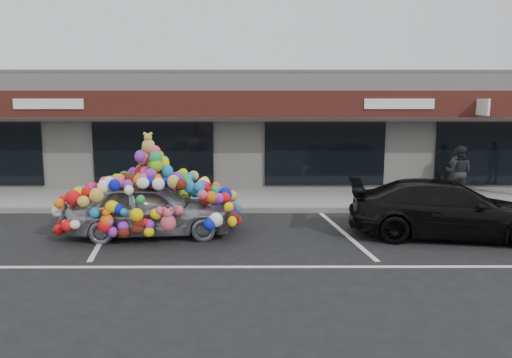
{
  "coord_description": "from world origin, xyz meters",
  "views": [
    {
      "loc": [
        0.54,
        -11.92,
        3.39
      ],
      "look_at": [
        0.58,
        1.4,
        1.19
      ],
      "focal_mm": 35.0,
      "sensor_mm": 36.0,
      "label": 1
    }
  ],
  "objects_px": {
    "toy_car": "(151,202)",
    "pedestrian_b": "(459,172)",
    "black_sedan": "(448,209)",
    "pedestrian_a": "(456,170)"
  },
  "relations": [
    {
      "from": "toy_car",
      "to": "pedestrian_b",
      "type": "relative_size",
      "value": 2.62
    },
    {
      "from": "black_sedan",
      "to": "pedestrian_b",
      "type": "xyz_separation_m",
      "value": [
        1.88,
        4.05,
        0.3
      ]
    },
    {
      "from": "toy_car",
      "to": "black_sedan",
      "type": "bearing_deg",
      "value": -96.37
    },
    {
      "from": "pedestrian_a",
      "to": "pedestrian_b",
      "type": "bearing_deg",
      "value": 60.99
    },
    {
      "from": "toy_car",
      "to": "pedestrian_b",
      "type": "xyz_separation_m",
      "value": [
        9.15,
        3.88,
        0.15
      ]
    },
    {
      "from": "toy_car",
      "to": "black_sedan",
      "type": "height_order",
      "value": "toy_car"
    },
    {
      "from": "black_sedan",
      "to": "pedestrian_a",
      "type": "bearing_deg",
      "value": -15.44
    },
    {
      "from": "black_sedan",
      "to": "pedestrian_b",
      "type": "height_order",
      "value": "pedestrian_b"
    },
    {
      "from": "black_sedan",
      "to": "pedestrian_b",
      "type": "relative_size",
      "value": 2.82
    },
    {
      "from": "toy_car",
      "to": "pedestrian_a",
      "type": "distance_m",
      "value": 10.51
    }
  ]
}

